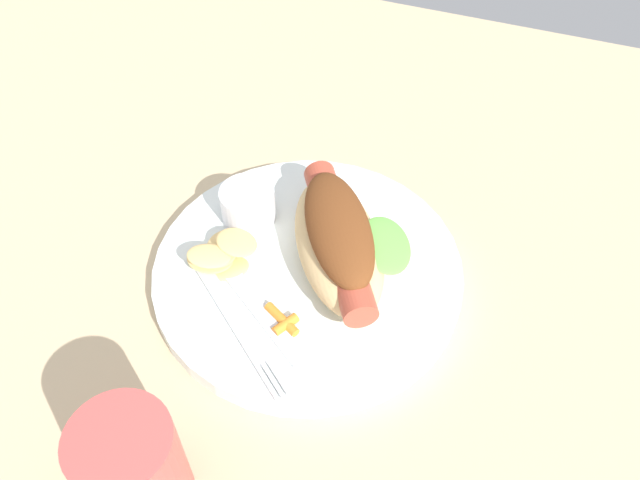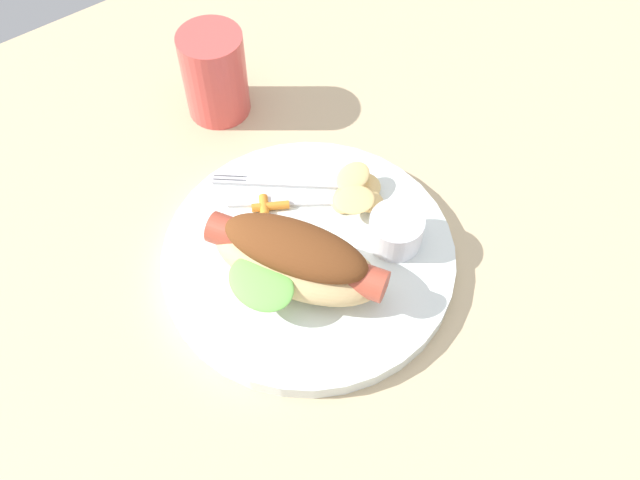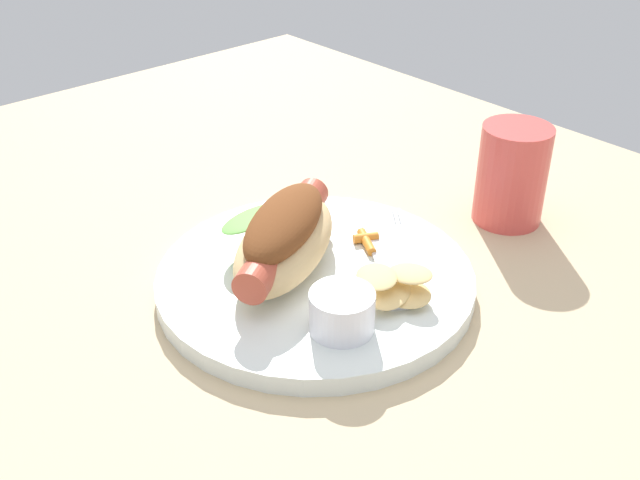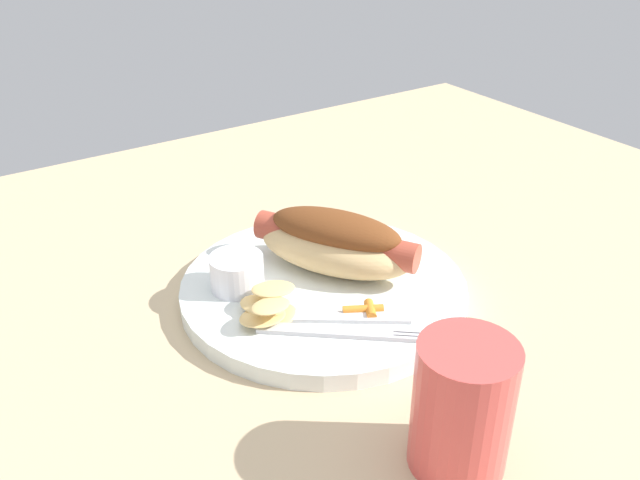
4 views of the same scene
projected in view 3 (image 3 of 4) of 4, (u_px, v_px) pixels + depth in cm
name	position (u px, v px, depth cm)	size (l,w,h in cm)	color
ground_plane	(332.00, 314.00, 60.48)	(120.00, 90.00, 1.80)	tan
plate	(315.00, 279.00, 61.62)	(26.01, 26.01, 1.60)	white
hot_dog	(284.00, 236.00, 60.37)	(13.51, 16.19, 5.80)	#DBB77A
sauce_ramekin	(342.00, 312.00, 54.00)	(4.80, 4.80, 3.13)	white
fork	(405.00, 253.00, 63.16)	(11.84, 9.92, 0.40)	silver
knife	(386.00, 262.00, 62.02)	(13.39, 1.40, 0.36)	silver
chips_pile	(395.00, 286.00, 57.41)	(6.24, 6.13, 2.55)	#E5BF76
carrot_garnish	(366.00, 240.00, 64.61)	(3.39, 2.70, 0.82)	orange
drinking_cup	(512.00, 174.00, 69.31)	(6.46, 6.46, 9.41)	#D84C47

